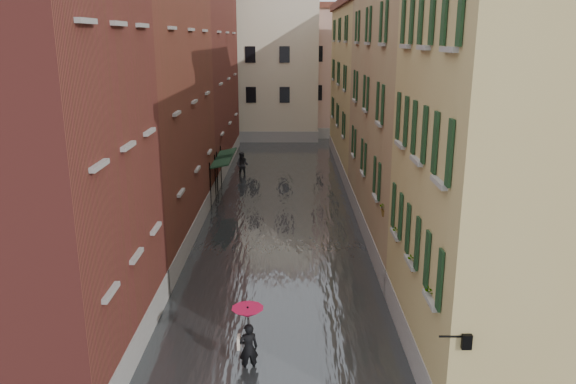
{
  "coord_description": "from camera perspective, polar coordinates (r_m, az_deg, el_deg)",
  "views": [
    {
      "loc": [
        0.47,
        -17.03,
        9.43
      ],
      "look_at": [
        0.39,
        6.29,
        3.0
      ],
      "focal_mm": 35.0,
      "sensor_mm": 36.0,
      "label": 1
    }
  ],
  "objects": [
    {
      "name": "wall_lantern",
      "position": [
        13.33,
        17.55,
        -14.17
      ],
      "size": [
        0.71,
        0.22,
        0.35
      ],
      "color": "black",
      "rests_on": "ground"
    },
    {
      "name": "pedestrian_main",
      "position": [
        16.59,
        -4.08,
        -14.15
      ],
      "size": [
        0.92,
        0.92,
        2.06
      ],
      "color": "black",
      "rests_on": "ground"
    },
    {
      "name": "pedestrian_far",
      "position": [
        39.07,
        -4.66,
        2.75
      ],
      "size": [
        1.04,
        0.91,
        1.8
      ],
      "primitive_type": "imported",
      "rotation": [
        0.0,
        0.0,
        -0.31
      ],
      "color": "black",
      "rests_on": "ground"
    },
    {
      "name": "window_planters",
      "position": [
        17.79,
        12.06,
        -4.38
      ],
      "size": [
        0.59,
        8.14,
        0.84
      ],
      "color": "#9C6733",
      "rests_on": "ground"
    },
    {
      "name": "building_left_near",
      "position": [
        17.03,
        -25.89,
        3.96
      ],
      "size": [
        6.0,
        8.0,
        13.0
      ],
      "primitive_type": "cube",
      "color": "maroon",
      "rests_on": "ground"
    },
    {
      "name": "awning_far",
      "position": [
        34.6,
        -6.4,
        3.71
      ],
      "size": [
        1.09,
        2.89,
        2.8
      ],
      "color": "#15301C",
      "rests_on": "ground"
    },
    {
      "name": "ground",
      "position": [
        19.47,
        -1.25,
        -13.56
      ],
      "size": [
        120.0,
        120.0,
        0.0
      ],
      "primitive_type": "plane",
      "color": "#555558",
      "rests_on": "ground"
    },
    {
      "name": "building_left_mid",
      "position": [
        27.26,
        -15.88,
        8.14
      ],
      "size": [
        6.0,
        14.0,
        12.5
      ],
      "primitive_type": "cube",
      "color": "maroon",
      "rests_on": "ground"
    },
    {
      "name": "building_right_mid",
      "position": [
        26.99,
        14.36,
        8.71
      ],
      "size": [
        6.0,
        14.0,
        13.0
      ],
      "primitive_type": "cube",
      "color": "#97885C",
      "rests_on": "ground"
    },
    {
      "name": "building_end_pink",
      "position": [
        57.4,
        5.84,
        11.92
      ],
      "size": [
        10.0,
        9.0,
        12.0
      ],
      "primitive_type": "cube",
      "color": "tan",
      "rests_on": "ground"
    },
    {
      "name": "floodwater",
      "position": [
        31.45,
        -0.67,
        -1.84
      ],
      "size": [
        10.0,
        60.0,
        0.2
      ],
      "primitive_type": "cube",
      "color": "#43474A",
      "rests_on": "ground"
    },
    {
      "name": "building_end_cream",
      "position": [
        55.21,
        -3.5,
        12.35
      ],
      "size": [
        12.0,
        9.0,
        13.0
      ],
      "primitive_type": "cube",
      "color": "beige",
      "rests_on": "ground"
    },
    {
      "name": "building_right_far",
      "position": [
        41.71,
        9.34,
        10.16
      ],
      "size": [
        6.0,
        16.0,
        11.5
      ],
      "primitive_type": "cube",
      "color": "tan",
      "rests_on": "ground"
    },
    {
      "name": "building_left_far",
      "position": [
        41.77,
        -10.33,
        11.84
      ],
      "size": [
        6.0,
        16.0,
        14.0
      ],
      "primitive_type": "cube",
      "color": "maroon",
      "rests_on": "ground"
    },
    {
      "name": "building_right_near",
      "position": [
        16.79,
        23.08,
        1.51
      ],
      "size": [
        6.0,
        8.0,
        11.5
      ],
      "primitive_type": "cube",
      "color": "tan",
      "rests_on": "ground"
    },
    {
      "name": "awning_near",
      "position": [
        32.66,
        -6.78,
        3.0
      ],
      "size": [
        1.09,
        3.09,
        2.8
      ],
      "color": "#15301C",
      "rests_on": "ground"
    }
  ]
}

